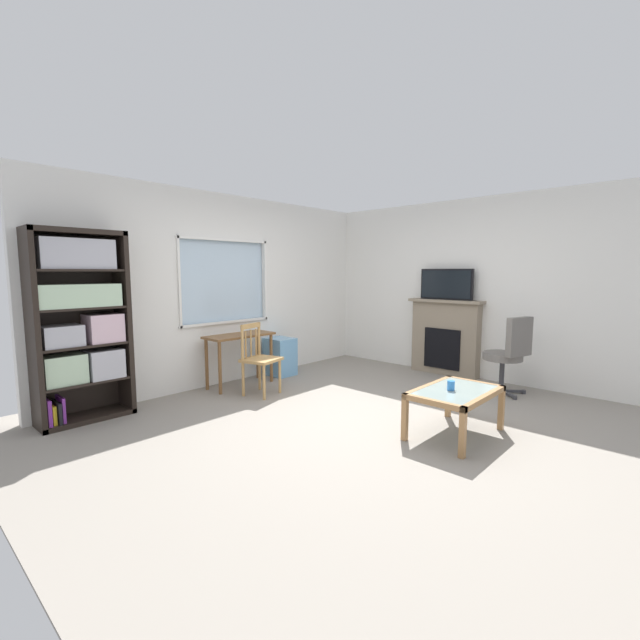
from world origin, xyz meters
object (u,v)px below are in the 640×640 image
fireplace (445,337)px  office_chair (509,352)px  tv (446,284)px  sippy_cup (451,385)px  coffee_table (455,396)px  plastic_drawer_unit (280,356)px  desk_under_window (240,343)px  wooden_chair (259,358)px  bookshelf (80,320)px

fireplace → office_chair: 1.20m
tv → office_chair: (-0.46, -1.10, -0.81)m
tv → sippy_cup: (-2.21, -1.17, -0.88)m
coffee_table → sippy_cup: sippy_cup is taller
plastic_drawer_unit → fireplace: fireplace is taller
desk_under_window → wooden_chair: wooden_chair is taller
coffee_table → sippy_cup: (-0.05, 0.02, 0.11)m
office_chair → bookshelf: bearing=143.3°
bookshelf → coffee_table: size_ratio=2.13×
plastic_drawer_unit → fireplace: bearing=-45.7°
sippy_cup → coffee_table: bearing=-27.0°
plastic_drawer_unit → tv: tv is taller
plastic_drawer_unit → fireplace: 2.51m
desk_under_window → tv: tv is taller
desk_under_window → plastic_drawer_unit: size_ratio=1.69×
plastic_drawer_unit → fireplace: (1.74, -1.79, 0.29)m
plastic_drawer_unit → sippy_cup: 3.01m
office_chair → coffee_table: bearing=-176.6°
fireplace → coffee_table: bearing=-151.3°
bookshelf → fireplace: bookshelf is taller
wooden_chair → tv: bearing=-25.4°
fireplace → tv: tv is taller
desk_under_window → bookshelf: bearing=176.8°
office_chair → tv: bearing=67.1°
bookshelf → sippy_cup: (2.20, -3.02, -0.57)m
plastic_drawer_unit → office_chair: (1.26, -2.88, 0.27)m
plastic_drawer_unit → tv: bearing=-46.0°
desk_under_window → fireplace: fireplace is taller
bookshelf → fireplace: size_ratio=1.74×
office_chair → coffee_table: office_chair is taller
bookshelf → desk_under_window: bearing=-3.2°
wooden_chair → tv: size_ratio=1.10×
bookshelf → coffee_table: bearing=-53.6°
desk_under_window → tv: size_ratio=1.17×
coffee_table → sippy_cup: size_ratio=10.29×
desk_under_window → coffee_table: desk_under_window is taller
fireplace → sippy_cup: size_ratio=12.60×
desk_under_window → coffee_table: size_ratio=1.03×
tv → plastic_drawer_unit: bearing=134.0°
fireplace → tv: size_ratio=1.39×
bookshelf → tv: size_ratio=2.42×
desk_under_window → office_chair: (2.03, -2.83, -0.03)m
coffee_table → sippy_cup: bearing=153.0°
plastic_drawer_unit → tv: (1.72, -1.79, 1.08)m
wooden_chair → coffee_table: 2.46m
wooden_chair → coffee_table: bearing=-80.3°
plastic_drawer_unit → sippy_cup: size_ratio=6.23×
tv → office_chair: size_ratio=0.81×
tv → office_chair: 1.44m
bookshelf → desk_under_window: 1.98m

